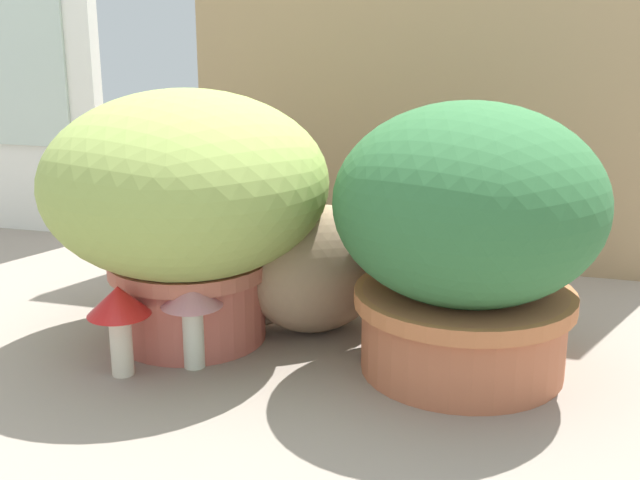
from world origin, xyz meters
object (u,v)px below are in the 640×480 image
Objects in this scene: grass_planter at (186,199)px; mushroom_ornament_pink at (192,304)px; mushroom_ornament_red at (119,310)px; cat at (327,261)px; leafy_planter at (468,233)px.

grass_planter is 0.18m from mushroom_ornament_pink.
mushroom_ornament_pink is (0.05, -0.11, -0.14)m from grass_planter.
mushroom_ornament_red reaches higher than mushroom_ornament_pink.
cat is at bearing 53.78° from mushroom_ornament_pink.
cat reaches higher than mushroom_ornament_red.
mushroom_ornament_pink is at bearing -165.42° from leafy_planter.
grass_planter is at bearing 75.52° from mushroom_ornament_red.
leafy_planter is 2.91× the size of mushroom_ornament_red.
cat is (0.21, 0.11, -0.12)m from grass_planter.
mushroom_ornament_red is (-0.49, -0.16, -0.11)m from leafy_planter.
cat is (-0.24, 0.11, -0.10)m from leafy_planter.
mushroom_ornament_pink is at bearing 30.60° from mushroom_ornament_red.
leafy_planter is at bearing -23.90° from cat.
grass_planter is 3.32× the size of mushroom_ornament_pink.
leafy_planter is 1.20× the size of cat.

